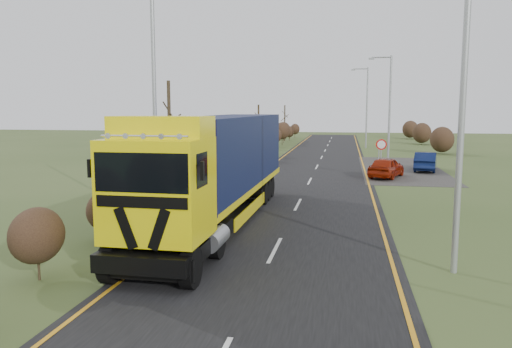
{
  "coord_description": "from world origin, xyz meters",
  "views": [
    {
      "loc": [
        2.23,
        -19.93,
        4.68
      ],
      "look_at": [
        -1.68,
        1.77,
        1.78
      ],
      "focal_mm": 35.0,
      "sensor_mm": 36.0,
      "label": 1
    }
  ],
  "objects_px": {
    "car_red_hatchback": "(386,167)",
    "car_blue_sedan": "(426,162)",
    "lorry": "(218,162)",
    "streetlight_near": "(459,76)",
    "speed_sign": "(381,150)"
  },
  "relations": [
    {
      "from": "lorry",
      "to": "streetlight_near",
      "type": "relative_size",
      "value": 1.6
    },
    {
      "from": "streetlight_near",
      "to": "car_blue_sedan",
      "type": "bearing_deg",
      "value": 83.08
    },
    {
      "from": "car_blue_sedan",
      "to": "streetlight_near",
      "type": "distance_m",
      "value": 24.95
    },
    {
      "from": "lorry",
      "to": "car_red_hatchback",
      "type": "bearing_deg",
      "value": 63.88
    },
    {
      "from": "lorry",
      "to": "car_blue_sedan",
      "type": "relative_size",
      "value": 3.74
    },
    {
      "from": "streetlight_near",
      "to": "speed_sign",
      "type": "bearing_deg",
      "value": 91.76
    },
    {
      "from": "lorry",
      "to": "speed_sign",
      "type": "bearing_deg",
      "value": 65.01
    },
    {
      "from": "car_red_hatchback",
      "to": "car_blue_sedan",
      "type": "xyz_separation_m",
      "value": [
        3.19,
        4.28,
        0.01
      ]
    },
    {
      "from": "car_red_hatchback",
      "to": "streetlight_near",
      "type": "distance_m",
      "value": 20.6
    },
    {
      "from": "lorry",
      "to": "car_red_hatchback",
      "type": "xyz_separation_m",
      "value": [
        7.79,
        15.3,
        -1.84
      ]
    },
    {
      "from": "car_red_hatchback",
      "to": "car_blue_sedan",
      "type": "relative_size",
      "value": 0.96
    },
    {
      "from": "lorry",
      "to": "car_blue_sedan",
      "type": "xyz_separation_m",
      "value": [
        10.98,
        19.58,
        -1.83
      ]
    },
    {
      "from": "car_red_hatchback",
      "to": "streetlight_near",
      "type": "relative_size",
      "value": 0.41
    },
    {
      "from": "car_blue_sedan",
      "to": "streetlight_near",
      "type": "height_order",
      "value": "streetlight_near"
    },
    {
      "from": "car_blue_sedan",
      "to": "streetlight_near",
      "type": "relative_size",
      "value": 0.43
    }
  ]
}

